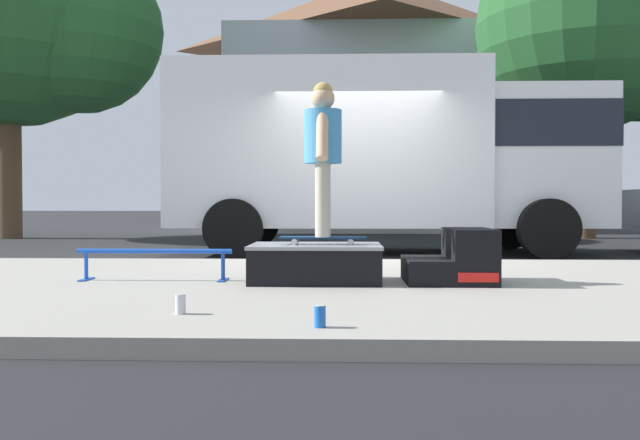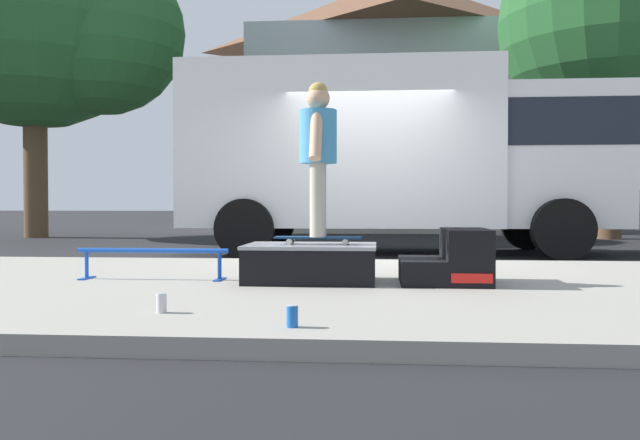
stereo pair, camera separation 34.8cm
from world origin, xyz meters
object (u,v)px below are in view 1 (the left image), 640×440
skate_box (316,262)px  street_tree_main (22,5)px  kicker_ramp (456,260)px  box_truck (386,151)px  street_tree_neighbour (598,31)px  soda_can (181,304)px  skateboard (323,238)px  skater_kid (323,146)px  soda_can_b (320,316)px  grind_rail (154,257)px

skate_box → street_tree_main: 13.18m
kicker_ramp → skate_box: bearing=180.0°
box_truck → street_tree_neighbour: bearing=42.9°
soda_can → skate_box: bearing=66.2°
skateboard → box_truck: size_ratio=0.11×
skater_kid → box_truck: box_truck is taller
skateboard → skater_kid: bearing=180.0°
kicker_ramp → skateboard: 1.20m
soda_can → skateboard: bearing=64.7°
soda_can_b → street_tree_neighbour: size_ratio=0.02×
skateboard → soda_can: bearing=-115.3°
skateboard → soda_can: skateboard is taller
skateboard → street_tree_neighbour: street_tree_neighbour is taller
grind_rail → kicker_ramp: bearing=-1.2°
soda_can → box_truck: (1.75, 6.95, 1.52)m
soda_can → street_tree_main: (-6.55, 11.40, 5.35)m
skater_kid → street_tree_main: (-7.40, 9.60, 4.19)m
skateboard → skate_box: bearing=-169.1°
grind_rail → street_tree_neighbour: street_tree_neighbour is taller
soda_can_b → grind_rail: bearing=125.1°
skater_kid → box_truck: 5.24m
street_tree_neighbour → soda_can: bearing=-120.7°
kicker_ramp → street_tree_main: (-8.59, 9.62, 5.21)m
box_truck → street_tree_main: (-8.30, 4.45, 3.83)m
kicker_ramp → grind_rail: kicker_ramp is taller
soda_can_b → kicker_ramp: bearing=62.8°
skate_box → street_tree_neighbour: bearing=58.1°
skateboard → street_tree_main: bearing=127.6°
skateboard → soda_can_b: skateboard is taller
skateboard → kicker_ramp: bearing=-0.6°
soda_can_b → box_truck: 7.58m
skater_kid → soda_can: skater_kid is taller
soda_can → skater_kid: bearing=64.7°
skate_box → street_tree_main: bearing=127.3°
kicker_ramp → skater_kid: skater_kid is taller
skate_box → skateboard: 0.22m
skate_box → kicker_ramp: 1.25m
skate_box → skateboard: skateboard is taller
skate_box → skater_kid: 1.04m
kicker_ramp → soda_can: bearing=-138.8°
kicker_ramp → grind_rail: 2.73m
soda_can_b → street_tree_neighbour: 14.58m
box_truck → street_tree_main: bearing=151.8°
skate_box → soda_can: size_ratio=9.26×
skater_kid → soda_can_b: size_ratio=10.98×
grind_rail → skate_box: bearing=-2.2°
kicker_ramp → skateboard: kicker_ramp is taller
kicker_ramp → soda_can_b: (-1.14, -2.21, -0.14)m
soda_can → grind_rail: bearing=110.7°
skate_box → street_tree_neighbour: 12.78m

